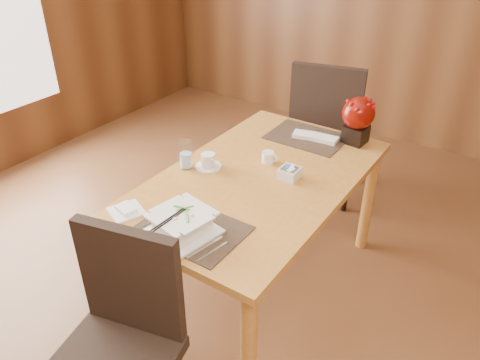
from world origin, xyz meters
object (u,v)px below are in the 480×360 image
Objects in this scene: soup_setting at (182,224)px; water_glass at (186,154)px; creamer_jug at (268,157)px; bread_plate at (126,211)px; near_chair at (120,334)px; coffee_cup at (208,162)px; berry_decor at (358,117)px; dining_table at (258,192)px; sugar_caddy at (290,173)px; far_chair at (327,126)px.

water_glass is (-0.35, 0.45, 0.03)m from soup_setting.
creamer_jug is 0.83m from bread_plate.
water_glass is 1.00m from near_chair.
near_chair reaches higher than bread_plate.
bread_plate is 0.57m from near_chair.
coffee_cup is at bearing 34.89° from water_glass.
dining_table is at bearing -111.91° from berry_decor.
water_glass is 1.12× the size of bread_plate.
berry_decor reaches higher than dining_table.
berry_decor is (0.26, 0.65, 0.25)m from dining_table.
dining_table is at bearing -153.05° from sugar_caddy.
dining_table is 0.71m from bread_plate.
berry_decor is 0.29× the size of near_chair.
bread_plate is (-0.06, -0.54, -0.03)m from coffee_cup.
creamer_jug is 0.09× the size of near_chair.
bread_plate is at bearing -115.25° from berry_decor.
bread_plate is at bearing 116.86° from near_chair.
sugar_caddy is at bearing 26.95° from dining_table.
water_glass is 0.58× the size of berry_decor.
water_glass is 0.56m from sugar_caddy.
berry_decor reaches higher than creamer_jug.
near_chair is (0.05, -1.18, -0.23)m from creamer_jug.
berry_decor is at bearing 53.49° from coffee_cup.
dining_table is 5.40× the size of berry_decor.
bread_plate is (-0.32, -0.02, -0.05)m from soup_setting.
near_chair is (-0.25, -1.68, -0.36)m from berry_decor.
coffee_cup is 0.88× the size of water_glass.
water_glass is 1.88× the size of creamer_jug.
dining_table is 9.34× the size of water_glass.
sugar_caddy is 0.61m from berry_decor.
sugar_caddy is at bearing -101.79° from berry_decor.
bread_plate is 0.13× the size of far_chair.
far_chair is (-0.05, 0.91, -0.17)m from creamer_jug.
berry_decor is at bearing 78.21° from sugar_caddy.
bread_plate is (-0.48, -0.69, -0.02)m from sugar_caddy.
soup_setting is at bearing -91.56° from dining_table.
bread_plate is at bearing -85.87° from water_glass.
near_chair is (0.01, -1.03, -0.10)m from dining_table.
berry_decor reaches higher than near_chair.
berry_decor is at bearing 51.36° from water_glass.
water_glass reaches higher than dining_table.
near_chair is (0.38, -0.89, -0.28)m from water_glass.
dining_table is 4.94× the size of soup_setting.
dining_table is 0.43m from water_glass.
coffee_cup is 0.91m from berry_decor.
coffee_cup is 0.13m from water_glass.
bread_plate is (-0.30, -0.77, -0.03)m from creamer_jug.
coffee_cup reaches higher than creamer_jug.
coffee_cup is at bearing 126.68° from soup_setting.
soup_setting is at bearing -52.09° from water_glass.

